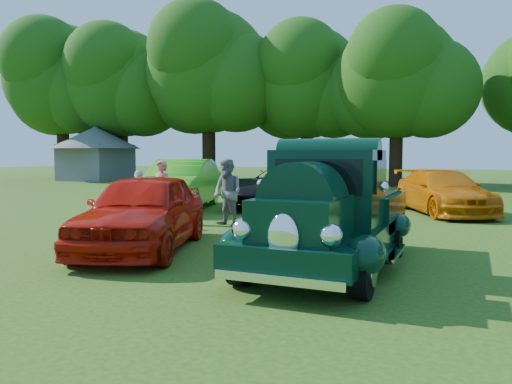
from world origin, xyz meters
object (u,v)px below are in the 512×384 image
at_px(back_car_lime, 181,184).
at_px(spectator_white, 138,198).
at_px(gazebo, 96,147).
at_px(back_car_black, 291,186).
at_px(red_convertible, 144,211).
at_px(spectator_pink, 161,192).
at_px(hero_pickup, 331,217).
at_px(spectator_grey, 228,193).
at_px(back_car_orange, 443,192).

bearing_deg(back_car_lime, spectator_white, -90.42).
height_order(spectator_white, gazebo, gazebo).
xyz_separation_m(back_car_lime, back_car_black, (3.33, 1.90, -0.08)).
relative_size(back_car_lime, back_car_black, 0.93).
bearing_deg(back_car_lime, back_car_black, 12.89).
bearing_deg(red_convertible, back_car_black, 70.79).
height_order(back_car_black, spectator_white, back_car_black).
bearing_deg(spectator_pink, spectator_white, -100.26).
xyz_separation_m(back_car_lime, spectator_white, (1.17, -3.97, -0.12)).
bearing_deg(hero_pickup, red_convertible, -179.58).
bearing_deg(back_car_lime, spectator_grey, -59.31).
xyz_separation_m(hero_pickup, back_car_lime, (-7.06, 6.61, 0.02)).
xyz_separation_m(back_car_lime, spectator_grey, (3.32, -3.04, 0.02)).
height_order(red_convertible, gazebo, gazebo).
distance_m(back_car_orange, spectator_grey, 7.26).
bearing_deg(back_car_black, hero_pickup, -49.78).
bearing_deg(red_convertible, gazebo, 114.18).
relative_size(hero_pickup, spectator_white, 3.39).
height_order(spectator_pink, gazebo, gazebo).
bearing_deg(spectator_grey, red_convertible, -68.87).
height_order(red_convertible, back_car_orange, red_convertible).
bearing_deg(spectator_grey, spectator_pink, -153.68).
height_order(hero_pickup, red_convertible, hero_pickup).
bearing_deg(spectator_white, spectator_grey, -38.67).
relative_size(red_convertible, spectator_white, 3.06).
bearing_deg(spectator_pink, hero_pickup, -26.47).
bearing_deg(back_car_black, red_convertible, -73.73).
height_order(back_car_orange, spectator_grey, spectator_grey).
xyz_separation_m(hero_pickup, gazebo, (-23.02, 20.54, 1.56)).
bearing_deg(spectator_pink, back_car_lime, 117.58).
height_order(back_car_lime, back_car_black, back_car_lime).
bearing_deg(gazebo, back_car_orange, -25.79).
bearing_deg(back_car_lime, red_convertible, -80.44).
relative_size(hero_pickup, red_convertible, 1.11).
height_order(back_car_lime, back_car_orange, back_car_lime).
distance_m(back_car_black, spectator_pink, 5.47).
height_order(back_car_lime, spectator_white, back_car_lime).
height_order(hero_pickup, back_car_black, hero_pickup).
relative_size(spectator_pink, spectator_grey, 0.97).
relative_size(spectator_grey, gazebo, 0.28).
bearing_deg(red_convertible, spectator_white, 109.64).
height_order(hero_pickup, spectator_grey, hero_pickup).
bearing_deg(hero_pickup, gazebo, 138.26).
bearing_deg(spectator_pink, spectator_grey, 9.08).
xyz_separation_m(spectator_pink, spectator_white, (-0.20, -0.77, -0.12)).
xyz_separation_m(red_convertible, spectator_grey, (0.03, 3.59, 0.12)).
relative_size(red_convertible, back_car_black, 0.81).
height_order(back_car_lime, spectator_grey, spectator_grey).
distance_m(back_car_black, spectator_grey, 4.94).
bearing_deg(spectator_white, back_car_lime, 44.38).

